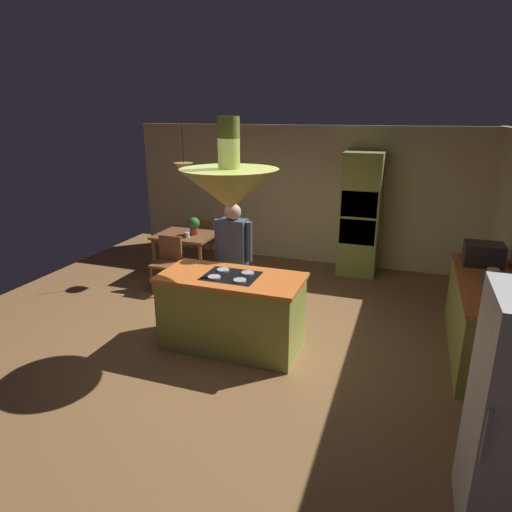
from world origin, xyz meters
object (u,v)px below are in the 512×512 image
(oven_tower, at_px, (360,214))
(canister_tea, at_px, (492,278))
(person_at_island, at_px, (233,256))
(canister_sugar, at_px, (494,285))
(chair_by_back_wall, at_px, (205,238))
(canister_flour, at_px, (497,292))
(potted_plant_on_table, at_px, (194,225))
(cup_on_table, at_px, (187,235))
(kitchen_island, at_px, (232,311))
(chair_facing_island, at_px, (168,259))
(microwave_on_counter, at_px, (483,254))
(dining_table, at_px, (187,239))

(oven_tower, bearing_deg, canister_tea, -56.26)
(person_at_island, height_order, canister_sugar, person_at_island)
(person_at_island, bearing_deg, chair_by_back_wall, 124.72)
(canister_flour, xyz_separation_m, canister_sugar, (0.00, 0.18, 0.01))
(oven_tower, bearing_deg, potted_plant_on_table, -156.52)
(person_at_island, xyz_separation_m, canister_sugar, (3.09, -0.23, 0.08))
(potted_plant_on_table, relative_size, cup_on_table, 3.33)
(kitchen_island, bearing_deg, chair_facing_island, 140.14)
(kitchen_island, distance_m, chair_by_back_wall, 3.26)
(cup_on_table, relative_size, canister_tea, 0.43)
(canister_tea, distance_m, microwave_on_counter, 0.79)
(person_at_island, bearing_deg, potted_plant_on_table, 132.94)
(cup_on_table, xyz_separation_m, canister_sugar, (4.41, -1.41, 0.21))
(kitchen_island, height_order, microwave_on_counter, microwave_on_counter)
(chair_facing_island, bearing_deg, cup_on_table, 73.99)
(cup_on_table, bearing_deg, canister_sugar, -17.75)
(potted_plant_on_table, bearing_deg, cup_on_table, -94.26)
(chair_by_back_wall, height_order, cup_on_table, chair_by_back_wall)
(cup_on_table, height_order, microwave_on_counter, microwave_on_counter)
(chair_facing_island, xyz_separation_m, potted_plant_on_table, (0.15, 0.67, 0.42))
(oven_tower, relative_size, cup_on_table, 23.76)
(chair_facing_island, height_order, canister_tea, canister_tea)
(dining_table, xyz_separation_m, cup_on_table, (0.13, -0.23, 0.15))
(canister_flour, distance_m, canister_tea, 0.36)
(oven_tower, xyz_separation_m, person_at_island, (-1.35, -2.55, -0.13))
(chair_by_back_wall, xyz_separation_m, canister_flour, (4.54, -2.50, 0.50))
(oven_tower, distance_m, canister_flour, 3.44)
(potted_plant_on_table, xyz_separation_m, microwave_on_counter, (4.39, -0.66, 0.14))
(kitchen_island, distance_m, potted_plant_on_table, 2.65)
(chair_facing_island, distance_m, canister_flour, 4.71)
(dining_table, relative_size, canister_sugar, 5.45)
(oven_tower, bearing_deg, canister_sugar, -58.00)
(canister_sugar, xyz_separation_m, microwave_on_counter, (0.00, 0.97, 0.05))
(oven_tower, height_order, microwave_on_counter, oven_tower)
(canister_sugar, relative_size, canister_tea, 0.87)
(oven_tower, distance_m, chair_by_back_wall, 2.89)
(oven_tower, distance_m, canister_tea, 3.13)
(oven_tower, distance_m, microwave_on_counter, 2.52)
(oven_tower, distance_m, person_at_island, 2.89)
(kitchen_island, height_order, chair_by_back_wall, kitchen_island)
(cup_on_table, height_order, canister_sugar, canister_sugar)
(oven_tower, relative_size, person_at_island, 1.30)
(chair_by_back_wall, bearing_deg, canister_tea, 154.74)
(cup_on_table, xyz_separation_m, microwave_on_counter, (4.41, -0.44, 0.26))
(kitchen_island, relative_size, canister_tea, 8.11)
(canister_tea, bearing_deg, canister_sugar, -90.00)
(chair_by_back_wall, bearing_deg, canister_sugar, 152.91)
(person_at_island, bearing_deg, canister_flour, -7.59)
(oven_tower, height_order, person_at_island, oven_tower)
(dining_table, bearing_deg, chair_facing_island, -90.00)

